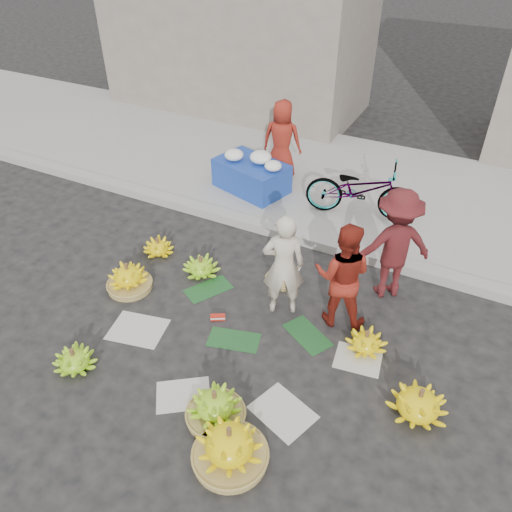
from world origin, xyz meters
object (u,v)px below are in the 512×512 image
at_px(bicycle, 361,190).
at_px(banana_bunch_4, 418,403).
at_px(vendor_cream, 283,266).
at_px(flower_table, 252,174).
at_px(banana_bunch_0, 128,278).

bearing_deg(bicycle, banana_bunch_4, -165.04).
bearing_deg(vendor_cream, flower_table, -82.31).
distance_m(banana_bunch_0, vendor_cream, 2.26).
bearing_deg(banana_bunch_0, banana_bunch_4, -3.86).
relative_size(banana_bunch_0, vendor_cream, 0.42).
distance_m(banana_bunch_0, banana_bunch_4, 4.11).
xyz_separation_m(banana_bunch_0, bicycle, (2.34, 3.19, 0.41)).
distance_m(banana_bunch_0, bicycle, 3.97).
xyz_separation_m(vendor_cream, flower_table, (-1.78, 2.58, -0.31)).
bearing_deg(vendor_cream, bicycle, -121.99).
xyz_separation_m(banana_bunch_0, flower_table, (0.32, 3.16, 0.24)).
distance_m(banana_bunch_4, vendor_cream, 2.25).
bearing_deg(flower_table, vendor_cream, -39.06).
height_order(banana_bunch_4, bicycle, bicycle).
xyz_separation_m(banana_bunch_0, vendor_cream, (2.11, 0.58, 0.56)).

